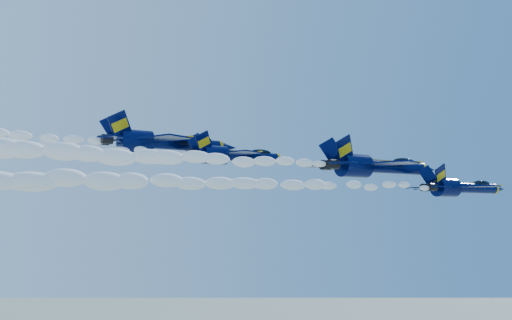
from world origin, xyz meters
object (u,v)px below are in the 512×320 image
jet_fourth (164,142)px  jet_second (376,166)px  jet_lead (462,187)px  jet_third (235,155)px

jet_fourth → jet_second: bearing=-34.5°
jet_lead → jet_third: size_ratio=0.96×
jet_fourth → jet_lead: bearing=-34.6°
jet_third → jet_fourth: size_ratio=0.81×
jet_lead → jet_third: 28.99m
jet_second → jet_third: size_ratio=1.22×
jet_second → jet_fourth: 27.43m
jet_third → jet_fourth: jet_fourth is taller
jet_third → jet_lead: bearing=-38.0°
jet_second → jet_third: bearing=140.2°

